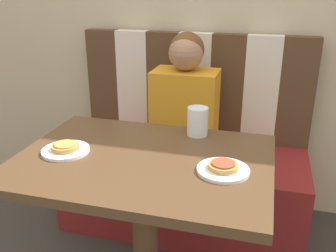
{
  "coord_description": "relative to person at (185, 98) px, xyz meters",
  "views": [
    {
      "loc": [
        0.41,
        -1.17,
        1.34
      ],
      "look_at": [
        0.0,
        0.34,
        0.73
      ],
      "focal_mm": 40.0,
      "sensor_mm": 36.0,
      "label": 1
    }
  ],
  "objects": [
    {
      "name": "booth_seat",
      "position": [
        0.0,
        -0.0,
        -0.54
      ],
      "size": [
        1.33,
        0.58,
        0.45
      ],
      "color": "maroon",
      "rests_on": "ground_plane"
    },
    {
      "name": "pizza_left",
      "position": [
        -0.3,
        -0.72,
        -0.0
      ],
      "size": [
        0.1,
        0.1,
        0.02
      ],
      "color": "#C68E47",
      "rests_on": "plate_left"
    },
    {
      "name": "dining_table",
      "position": [
        0.0,
        -0.68,
        -0.13
      ],
      "size": [
        0.93,
        0.68,
        0.74
      ],
      "color": "brown",
      "rests_on": "ground_plane"
    },
    {
      "name": "pizza_right",
      "position": [
        0.3,
        -0.72,
        -0.0
      ],
      "size": [
        0.1,
        0.1,
        0.02
      ],
      "color": "#C68E47",
      "rests_on": "plate_right"
    },
    {
      "name": "person",
      "position": [
        0.0,
        0.0,
        0.0
      ],
      "size": [
        0.34,
        0.22,
        0.65
      ],
      "color": "orange",
      "rests_on": "booth_seat"
    },
    {
      "name": "booth_backrest",
      "position": [
        0.0,
        0.25,
        0.0
      ],
      "size": [
        1.33,
        0.08,
        0.62
      ],
      "color": "#4C331E",
      "rests_on": "booth_seat"
    },
    {
      "name": "drinking_cup",
      "position": [
        0.15,
        -0.42,
        0.04
      ],
      "size": [
        0.09,
        0.09,
        0.12
      ],
      "color": "silver",
      "rests_on": "dining_table"
    },
    {
      "name": "plate_left",
      "position": [
        -0.3,
        -0.72,
        -0.02
      ],
      "size": [
        0.18,
        0.18,
        0.01
      ],
      "color": "white",
      "rests_on": "dining_table"
    },
    {
      "name": "plate_right",
      "position": [
        0.3,
        -0.72,
        -0.02
      ],
      "size": [
        0.18,
        0.18,
        0.01
      ],
      "color": "white",
      "rests_on": "dining_table"
    }
  ]
}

